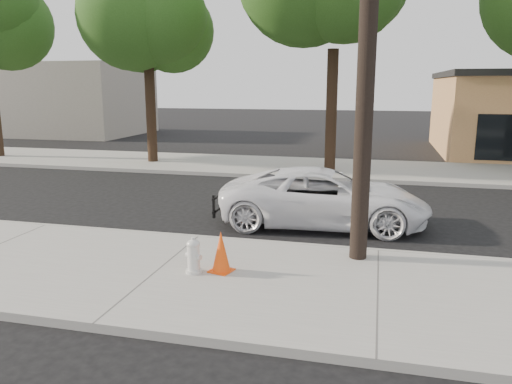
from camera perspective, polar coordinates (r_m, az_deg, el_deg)
ground at (r=13.46m, az=-3.45°, el=-3.07°), size 120.00×120.00×0.00m
near_sidewalk at (r=9.63m, az=-11.16°, el=-9.14°), size 90.00×4.40×0.15m
far_sidewalk at (r=21.53m, az=3.27°, el=2.91°), size 90.00×5.00×0.15m
curb_near at (r=11.54m, az=-6.56°, el=-5.36°), size 90.00×0.12×0.16m
building_far at (r=40.27m, az=-22.89°, el=9.76°), size 14.00×8.00×5.00m
utility_pole at (r=9.77m, az=12.74°, el=18.72°), size 1.40×0.34×9.00m
tree_b at (r=22.79m, az=-12.07°, el=18.51°), size 4.34×4.20×8.45m
police_cruiser at (r=12.80m, az=7.84°, el=-0.62°), size 5.38×2.76×1.45m
fire_hydrant at (r=9.27m, az=-7.15°, el=-7.34°), size 0.34×0.31×0.63m
traffic_cone at (r=9.26m, az=-4.01°, el=-6.87°), size 0.48×0.48×0.77m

